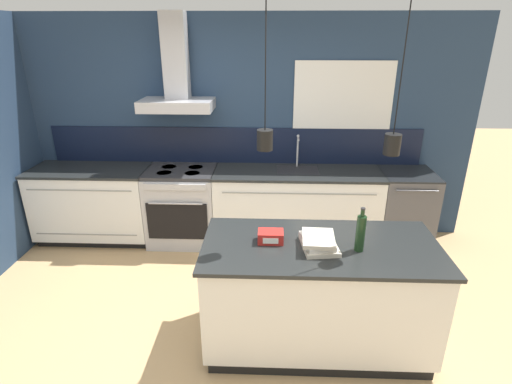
% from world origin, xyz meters
% --- Properties ---
extents(ground_plane, '(16.00, 16.00, 0.00)m').
position_xyz_m(ground_plane, '(0.00, 0.00, 0.00)').
color(ground_plane, tan).
rests_on(ground_plane, ground).
extents(wall_back, '(5.60, 2.16, 2.60)m').
position_xyz_m(wall_back, '(-0.03, 2.00, 1.35)').
color(wall_back, navy).
rests_on(wall_back, ground_plane).
extents(counter_run_left, '(1.37, 0.64, 0.91)m').
position_xyz_m(counter_run_left, '(-1.69, 1.69, 0.46)').
color(counter_run_left, black).
rests_on(counter_run_left, ground_plane).
extents(counter_run_sink, '(1.93, 0.64, 1.29)m').
position_xyz_m(counter_run_sink, '(0.75, 1.69, 0.46)').
color(counter_run_sink, black).
rests_on(counter_run_sink, ground_plane).
extents(oven_range, '(0.80, 0.66, 0.91)m').
position_xyz_m(oven_range, '(-0.61, 1.69, 0.46)').
color(oven_range, '#B5B5BA').
rests_on(oven_range, ground_plane).
extents(dishwasher, '(0.60, 0.65, 0.91)m').
position_xyz_m(dishwasher, '(2.00, 1.69, 0.46)').
color(dishwasher, '#4C4C51').
rests_on(dishwasher, ground_plane).
extents(kitchen_island, '(1.79, 0.85, 0.91)m').
position_xyz_m(kitchen_island, '(0.83, 0.01, 0.46)').
color(kitchen_island, black).
rests_on(kitchen_island, ground_plane).
extents(bottle_on_island, '(0.07, 0.07, 0.34)m').
position_xyz_m(bottle_on_island, '(1.09, -0.07, 1.05)').
color(bottle_on_island, '#193319').
rests_on(bottle_on_island, kitchen_island).
extents(book_stack, '(0.29, 0.36, 0.10)m').
position_xyz_m(book_stack, '(0.80, -0.04, 0.96)').
color(book_stack, beige).
rests_on(book_stack, kitchen_island).
extents(red_supply_box, '(0.19, 0.14, 0.09)m').
position_xyz_m(red_supply_box, '(0.44, 0.03, 0.95)').
color(red_supply_box, red).
rests_on(red_supply_box, kitchen_island).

